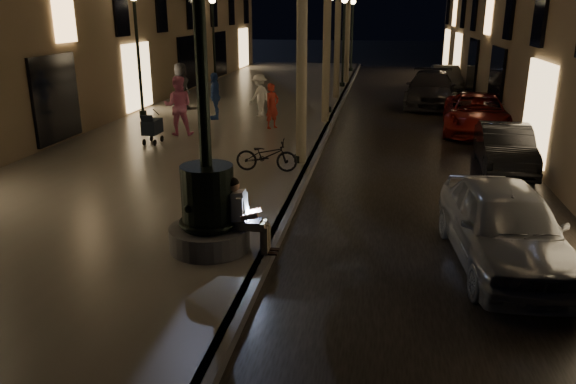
% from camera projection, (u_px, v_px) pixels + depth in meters
% --- Properties ---
extents(ground, '(120.00, 120.00, 0.00)m').
position_uv_depth(ground, '(333.00, 121.00, 21.94)').
color(ground, black).
rests_on(ground, ground).
extents(cobble_lane, '(6.00, 45.00, 0.02)m').
position_uv_depth(cobble_lane, '(411.00, 124.00, 21.47)').
color(cobble_lane, black).
rests_on(cobble_lane, ground).
extents(promenade, '(8.00, 45.00, 0.20)m').
position_uv_depth(promenade, '(233.00, 116.00, 22.53)').
color(promenade, slate).
rests_on(promenade, ground).
extents(curb_strip, '(0.25, 45.00, 0.20)m').
position_uv_depth(curb_strip, '(333.00, 119.00, 21.91)').
color(curb_strip, '#59595B').
rests_on(curb_strip, ground).
extents(fountain_lamppost, '(1.40, 1.40, 5.21)m').
position_uv_depth(fountain_lamppost, '(208.00, 193.00, 9.53)').
color(fountain_lamppost, '#59595B').
rests_on(fountain_lamppost, promenade).
extents(seated_man_laptop, '(0.94, 0.32, 1.31)m').
position_uv_depth(seated_man_laptop, '(243.00, 213.00, 9.53)').
color(seated_man_laptop, tan).
rests_on(seated_man_laptop, promenade).
extents(lamp_curb_a, '(0.36, 0.36, 4.81)m').
position_uv_depth(lamp_curb_a, '(300.00, 48.00, 14.42)').
color(lamp_curb_a, black).
rests_on(lamp_curb_a, promenade).
extents(lamp_curb_b, '(0.36, 0.36, 4.81)m').
position_uv_depth(lamp_curb_b, '(329.00, 35.00, 21.92)').
color(lamp_curb_b, black).
rests_on(lamp_curb_b, promenade).
extents(lamp_curb_c, '(0.36, 0.36, 4.81)m').
position_uv_depth(lamp_curb_c, '(344.00, 28.00, 29.42)').
color(lamp_curb_c, black).
rests_on(lamp_curb_c, promenade).
extents(lamp_curb_d, '(0.36, 0.36, 4.81)m').
position_uv_depth(lamp_curb_d, '(352.00, 24.00, 36.92)').
color(lamp_curb_d, black).
rests_on(lamp_curb_d, promenade).
extents(lamp_left_b, '(0.36, 0.36, 4.81)m').
position_uv_depth(lamp_left_b, '(137.00, 36.00, 21.15)').
color(lamp_left_b, black).
rests_on(lamp_left_b, promenade).
extents(lamp_left_c, '(0.36, 0.36, 4.81)m').
position_uv_depth(lamp_left_c, '(213.00, 27.00, 30.52)').
color(lamp_left_c, black).
rests_on(lamp_left_c, promenade).
extents(stroller, '(0.44, 1.03, 1.05)m').
position_uv_depth(stroller, '(152.00, 127.00, 17.31)').
color(stroller, black).
rests_on(stroller, promenade).
extents(car_front, '(2.03, 4.30, 1.42)m').
position_uv_depth(car_front, '(505.00, 226.00, 9.46)').
color(car_front, '#95989C').
rests_on(car_front, ground).
extents(car_second, '(1.48, 3.76, 1.22)m').
position_uv_depth(car_second, '(505.00, 148.00, 15.17)').
color(car_second, black).
rests_on(car_second, ground).
extents(car_third, '(2.71, 5.07, 1.36)m').
position_uv_depth(car_third, '(477.00, 114.00, 19.77)').
color(car_third, maroon).
rests_on(car_third, ground).
extents(car_rear, '(2.63, 5.39, 1.51)m').
position_uv_depth(car_rear, '(430.00, 89.00, 25.28)').
color(car_rear, '#333238').
rests_on(car_rear, ground).
extents(car_fifth, '(1.47, 3.94, 1.28)m').
position_uv_depth(car_fifth, '(445.00, 78.00, 30.30)').
color(car_fifth, gray).
rests_on(car_fifth, ground).
extents(pedestrian_red, '(0.64, 0.68, 1.56)m').
position_uv_depth(pedestrian_red, '(272.00, 106.00, 19.48)').
color(pedestrian_red, '#AD3022').
rests_on(pedestrian_red, promenade).
extents(pedestrian_pink, '(1.07, 0.91, 1.94)m').
position_uv_depth(pedestrian_pink, '(178.00, 106.00, 18.40)').
color(pedestrian_pink, pink).
rests_on(pedestrian_pink, promenade).
extents(pedestrian_white, '(1.04, 1.21, 1.62)m').
position_uv_depth(pedestrian_white, '(260.00, 95.00, 21.68)').
color(pedestrian_white, white).
rests_on(pedestrian_white, promenade).
extents(pedestrian_blue, '(0.76, 1.11, 1.75)m').
position_uv_depth(pedestrian_blue, '(215.00, 96.00, 21.11)').
color(pedestrian_blue, navy).
rests_on(pedestrian_blue, promenade).
extents(pedestrian_dark, '(0.79, 1.04, 1.91)m').
position_uv_depth(pedestrian_dark, '(181.00, 86.00, 23.19)').
color(pedestrian_dark, '#2E2E33').
rests_on(pedestrian_dark, promenade).
extents(bicycle, '(1.61, 0.62, 0.83)m').
position_uv_depth(bicycle, '(267.00, 155.00, 14.39)').
color(bicycle, black).
rests_on(bicycle, promenade).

